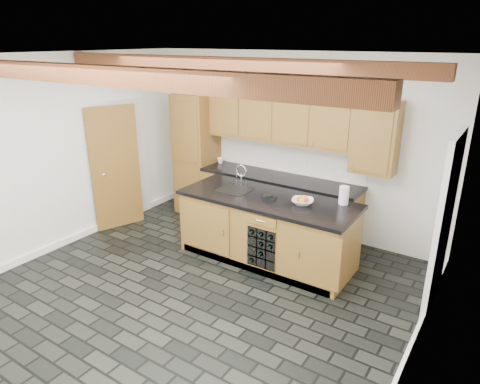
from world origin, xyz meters
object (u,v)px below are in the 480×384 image
(kitchen_scale, at_px, (270,197))
(fruit_bowl, at_px, (303,202))
(paper_towel, at_px, (344,195))
(island, at_px, (267,229))

(kitchen_scale, xyz_separation_m, fruit_bowl, (0.46, 0.06, 0.01))
(kitchen_scale, distance_m, paper_towel, 0.98)
(fruit_bowl, xyz_separation_m, paper_towel, (0.44, 0.30, 0.09))
(island, distance_m, fruit_bowl, 0.70)
(paper_towel, bearing_deg, fruit_bowl, -146.15)
(kitchen_scale, bearing_deg, paper_towel, 1.37)
(fruit_bowl, bearing_deg, island, -173.60)
(kitchen_scale, height_order, fruit_bowl, fruit_bowl)
(island, relative_size, paper_towel, 10.25)
(island, relative_size, fruit_bowl, 8.79)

